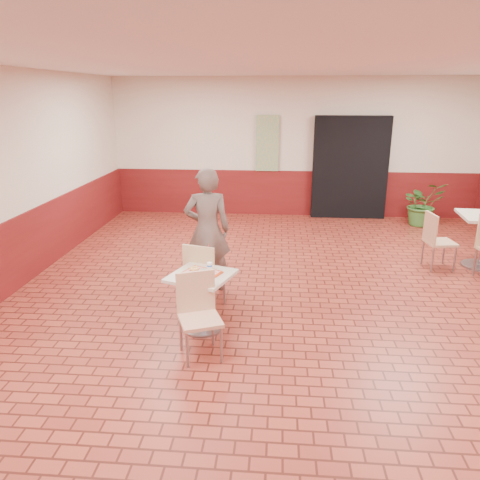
# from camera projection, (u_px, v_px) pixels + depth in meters

# --- Properties ---
(room_shell) EXTENTS (8.01, 10.01, 3.01)m
(room_shell) POSITION_uv_depth(u_px,v_px,m) (307.00, 196.00, 5.46)
(room_shell) COLOR maroon
(room_shell) RESTS_ON ground
(wainscot_band) EXTENTS (8.00, 10.00, 1.00)m
(wainscot_band) POSITION_uv_depth(u_px,v_px,m) (303.00, 276.00, 5.76)
(wainscot_band) COLOR #5C1112
(wainscot_band) RESTS_ON ground
(corridor_doorway) EXTENTS (1.60, 0.22, 2.20)m
(corridor_doorway) POSITION_uv_depth(u_px,v_px,m) (350.00, 168.00, 10.12)
(corridor_doorway) COLOR black
(corridor_doorway) RESTS_ON ground
(promo_poster) EXTENTS (0.50, 0.03, 1.20)m
(promo_poster) POSITION_uv_depth(u_px,v_px,m) (267.00, 143.00, 10.17)
(promo_poster) COLOR gray
(promo_poster) RESTS_ON wainscot_band
(main_table) EXTENTS (0.65, 0.65, 0.69)m
(main_table) POSITION_uv_depth(u_px,v_px,m) (202.00, 292.00, 5.37)
(main_table) COLOR beige
(main_table) RESTS_ON ground
(chair_main_front) EXTENTS (0.53, 0.53, 0.89)m
(chair_main_front) POSITION_uv_depth(u_px,v_px,m) (198.00, 310.00, 4.85)
(chair_main_front) COLOR tan
(chair_main_front) RESTS_ON ground
(chair_main_back) EXTENTS (0.52, 0.52, 0.90)m
(chair_main_back) POSITION_uv_depth(u_px,v_px,m) (203.00, 274.00, 5.82)
(chair_main_back) COLOR tan
(chair_main_back) RESTS_ON ground
(customer) EXTENTS (0.69, 0.51, 1.72)m
(customer) POSITION_uv_depth(u_px,v_px,m) (207.00, 230.00, 6.39)
(customer) COLOR brown
(customer) RESTS_ON ground
(serving_tray) EXTENTS (0.40, 0.31, 0.02)m
(serving_tray) POSITION_uv_depth(u_px,v_px,m) (201.00, 273.00, 5.30)
(serving_tray) COLOR red
(serving_tray) RESTS_ON main_table
(ring_donut) EXTENTS (0.12, 0.12, 0.03)m
(ring_donut) POSITION_uv_depth(u_px,v_px,m) (194.00, 269.00, 5.35)
(ring_donut) COLOR #E7A954
(ring_donut) RESTS_ON serving_tray
(long_john_donut) EXTENTS (0.15, 0.07, 0.04)m
(long_john_donut) POSITION_uv_depth(u_px,v_px,m) (205.00, 271.00, 5.26)
(long_john_donut) COLOR #B45F34
(long_john_donut) RESTS_ON serving_tray
(paper_cup) EXTENTS (0.06, 0.06, 0.08)m
(paper_cup) POSITION_uv_depth(u_px,v_px,m) (210.00, 266.00, 5.38)
(paper_cup) COLOR white
(paper_cup) RESTS_ON serving_tray
(chair_second_left) EXTENTS (0.47, 0.47, 0.89)m
(chair_second_left) POSITION_uv_depth(u_px,v_px,m) (436.00, 238.00, 7.27)
(chair_second_left) COLOR tan
(chair_second_left) RESTS_ON ground
(potted_plant) EXTENTS (0.98, 0.90, 0.92)m
(potted_plant) POSITION_uv_depth(u_px,v_px,m) (422.00, 204.00, 9.68)
(potted_plant) COLOR #36702C
(potted_plant) RESTS_ON ground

